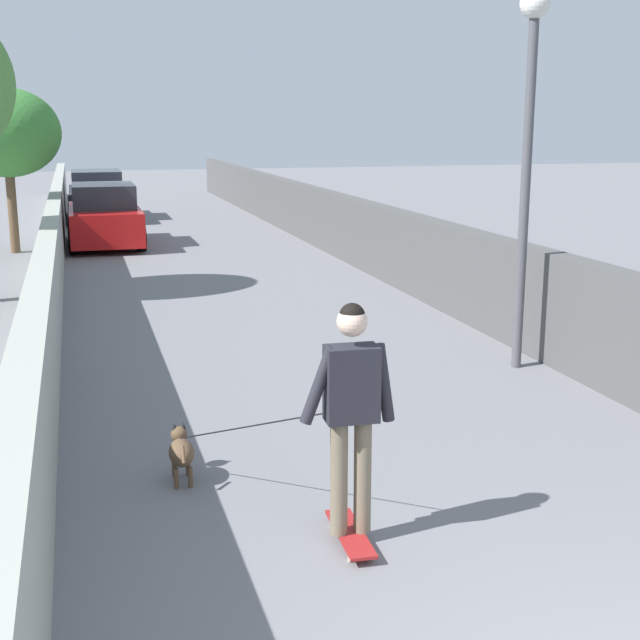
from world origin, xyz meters
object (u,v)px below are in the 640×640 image
at_px(car_far, 97,197).
at_px(tree_left_near, 6,133).
at_px(dog, 182,451).
at_px(car_near, 105,217).
at_px(lamp_post, 529,117).
at_px(person_skateboarder, 351,401).
at_px(skateboard, 350,534).

bearing_deg(car_far, tree_left_near, 162.86).
bearing_deg(tree_left_near, dog, -171.44).
bearing_deg(car_near, car_far, 0.00).
bearing_deg(dog, car_near, 0.25).
height_order(lamp_post, person_skateboarder, lamp_post).
xyz_separation_m(person_skateboarder, car_far, (22.90, 1.13, -0.39)).
distance_m(dog, car_far, 21.42).
xyz_separation_m(tree_left_near, person_skateboarder, (-16.03, -3.25, -1.68)).
bearing_deg(lamp_post, skateboard, 138.39).
distance_m(skateboard, car_near, 16.72).
bearing_deg(car_near, dog, -179.75).
bearing_deg(person_skateboarder, car_near, 3.87).
height_order(lamp_post, car_far, lamp_post).
relative_size(tree_left_near, car_far, 0.88).
bearing_deg(car_far, lamp_post, -166.35).
xyz_separation_m(tree_left_near, skateboard, (-16.03, -3.25, -2.72)).
height_order(skateboard, car_far, car_far).
height_order(tree_left_near, car_near, tree_left_near).
bearing_deg(lamp_post, car_near, 19.89).
bearing_deg(dog, lamp_post, -61.84).
relative_size(lamp_post, skateboard, 5.66).
bearing_deg(person_skateboarder, lamp_post, -41.61).
distance_m(tree_left_near, lamp_post, 13.85).
height_order(skateboard, car_near, car_near).
distance_m(skateboard, dog, 1.84).
xyz_separation_m(lamp_post, skateboard, (-3.92, 3.48, -3.04)).
xyz_separation_m(lamp_post, car_far, (18.98, 4.61, -2.40)).
distance_m(lamp_post, skateboard, 6.06).
relative_size(dog, car_far, 0.42).
bearing_deg(skateboard, car_far, 2.82).
distance_m(tree_left_near, person_skateboarder, 16.44).
height_order(lamp_post, car_near, lamp_post).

